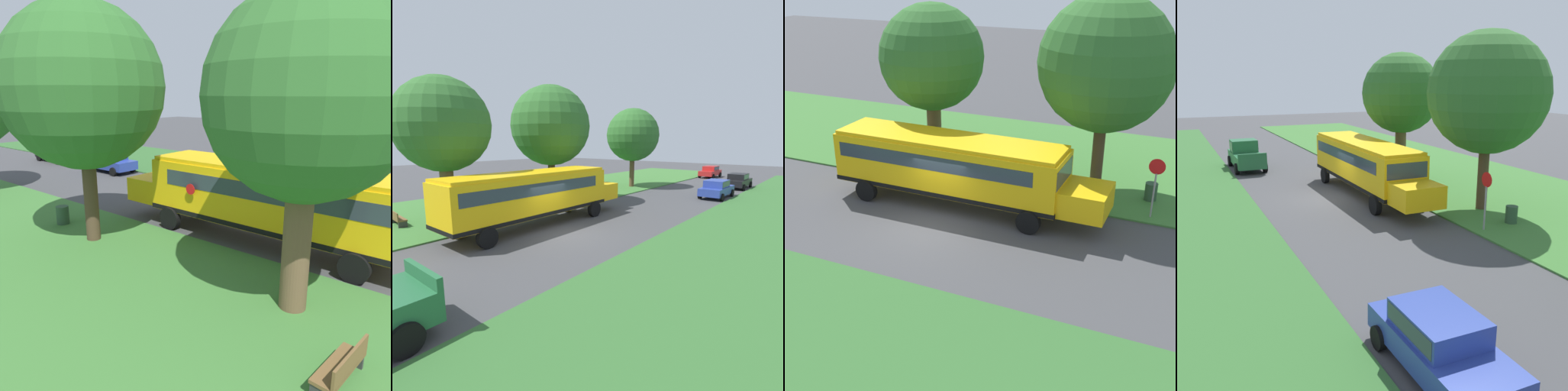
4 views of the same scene
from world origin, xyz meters
TOP-DOWN VIEW (x-y plane):
  - ground_plane at (0.00, 0.00)m, footprint 120.00×120.00m
  - grass_verge at (-10.00, 0.00)m, footprint 12.00×80.00m
  - school_bus at (-2.43, 0.11)m, footprint 2.84×12.42m
  - oak_tree_beside_bus at (-6.42, -3.08)m, footprint 5.23×5.23m
  - oak_tree_roadside_mid at (-6.77, 5.37)m, footprint 6.08×6.08m
  - stop_sign at (-4.60, 8.40)m, footprint 0.08×0.68m
  - park_bench at (-8.43, -5.09)m, footprint 1.64×0.64m
  - trash_bin at (-6.40, 8.13)m, footprint 0.56×0.56m

SIDE VIEW (x-z plane):
  - ground_plane at x=0.00m, z-range 0.00..0.00m
  - grass_verge at x=-10.00m, z-range 0.00..0.08m
  - trash_bin at x=-6.40m, z-range 0.00..0.90m
  - park_bench at x=-8.43m, z-range 0.01..0.93m
  - stop_sign at x=-4.60m, z-range 0.37..3.11m
  - school_bus at x=-2.43m, z-range 0.34..3.50m
  - oak_tree_beside_bus at x=-6.42m, z-range 1.56..9.93m
  - oak_tree_roadside_mid at x=-6.77m, z-range 1.41..10.50m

